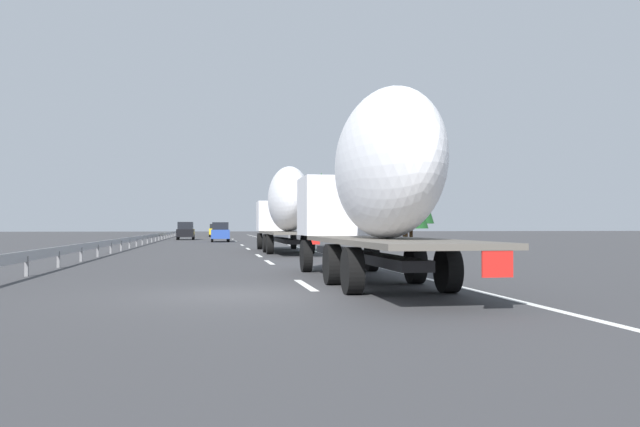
{
  "coord_description": "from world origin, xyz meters",
  "views": [
    {
      "loc": [
        -14.41,
        0.54,
        1.5
      ],
      "look_at": [
        15.59,
        -4.43,
        2.09
      ],
      "focal_mm": 36.62,
      "sensor_mm": 36.0,
      "label": 1
    }
  ],
  "objects": [
    {
      "name": "ground_plane",
      "position": [
        40.0,
        0.0,
        0.0
      ],
      "size": [
        260.0,
        260.0,
        0.0
      ],
      "primitive_type": "plane",
      "color": "#38383A"
    },
    {
      "name": "lane_stripe_0",
      "position": [
        2.0,
        -1.8,
        0.0
      ],
      "size": [
        3.2,
        0.2,
        0.01
      ],
      "primitive_type": "cube",
      "color": "white",
      "rests_on": "ground_plane"
    },
    {
      "name": "lane_stripe_1",
      "position": [
        12.58,
        -1.8,
        0.0
      ],
      "size": [
        3.2,
        0.2,
        0.01
      ],
      "primitive_type": "cube",
      "color": "white",
      "rests_on": "ground_plane"
    },
    {
      "name": "lane_stripe_2",
      "position": [
        18.77,
        -1.8,
        0.0
      ],
      "size": [
        3.2,
        0.2,
        0.01
      ],
      "primitive_type": "cube",
      "color": "white",
      "rests_on": "ground_plane"
    },
    {
      "name": "lane_stripe_3",
      "position": [
        28.76,
        -1.8,
        0.0
      ],
      "size": [
        3.2,
        0.2,
        0.01
      ],
      "primitive_type": "cube",
      "color": "white",
      "rests_on": "ground_plane"
    },
    {
      "name": "lane_stripe_4",
      "position": [
        37.37,
        -1.8,
        0.0
      ],
      "size": [
        3.2,
        0.2,
        0.01
      ],
      "primitive_type": "cube",
      "color": "white",
      "rests_on": "ground_plane"
    },
    {
      "name": "lane_stripe_5",
      "position": [
        50.46,
        -1.8,
        0.0
      ],
      "size": [
        3.2,
        0.2,
        0.01
      ],
      "primitive_type": "cube",
      "color": "white",
      "rests_on": "ground_plane"
    },
    {
      "name": "lane_stripe_6",
      "position": [
        61.26,
        -1.8,
        0.0
      ],
      "size": [
        3.2,
        0.2,
        0.01
      ],
      "primitive_type": "cube",
      "color": "white",
      "rests_on": "ground_plane"
    },
    {
      "name": "edge_line_right",
      "position": [
        45.0,
        -5.5,
        0.0
      ],
      "size": [
        110.0,
        0.2,
        0.01
      ],
      "primitive_type": "cube",
      "color": "white",
      "rests_on": "ground_plane"
    },
    {
      "name": "truck_lead",
      "position": [
        22.45,
        -3.6,
        2.64
      ],
      "size": [
        14.0,
        2.55,
        4.77
      ],
      "color": "silver",
      "rests_on": "ground_plane"
    },
    {
      "name": "truck_trailing",
      "position": [
        1.99,
        -3.6,
        2.64
      ],
      "size": [
        13.09,
        2.55,
        4.8
      ],
      "color": "silver",
      "rests_on": "ground_plane"
    },
    {
      "name": "car_blue_sedan",
      "position": [
        48.22,
        -0.21,
        0.93
      ],
      "size": [
        4.37,
        1.72,
        1.86
      ],
      "color": "#28479E",
      "rests_on": "ground_plane"
    },
    {
      "name": "car_black_suv",
      "position": [
        58.45,
        3.4,
        0.97
      ],
      "size": [
        4.12,
        1.87,
        1.95
      ],
      "color": "black",
      "rests_on": "ground_plane"
    },
    {
      "name": "car_yellow_coupe",
      "position": [
        78.29,
        0.08,
        0.91
      ],
      "size": [
        4.79,
        1.79,
        1.79
      ],
      "color": "gold",
      "rests_on": "ground_plane"
    },
    {
      "name": "road_sign",
      "position": [
        47.3,
        -6.7,
        2.09
      ],
      "size": [
        0.1,
        0.9,
        3.01
      ],
      "color": "gray",
      "rests_on": "ground_plane"
    },
    {
      "name": "tree_0",
      "position": [
        27.24,
        -12.08,
        3.68
      ],
      "size": [
        3.07,
        3.07,
        6.04
      ],
      "color": "#472D19",
      "rests_on": "ground_plane"
    },
    {
      "name": "tree_1",
      "position": [
        51.63,
        -10.54,
        4.42
      ],
      "size": [
        3.74,
        3.74,
        6.99
      ],
      "color": "#472D19",
      "rests_on": "ground_plane"
    },
    {
      "name": "tree_2",
      "position": [
        29.21,
        -13.1,
        4.26
      ],
      "size": [
        3.18,
        3.18,
        6.87
      ],
      "color": "#472D19",
      "rests_on": "ground_plane"
    },
    {
      "name": "guardrail_median",
      "position": [
        43.0,
        6.0,
        0.58
      ],
      "size": [
        94.0,
        0.1,
        0.76
      ],
      "color": "#9EA0A5",
      "rests_on": "ground_plane"
    }
  ]
}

